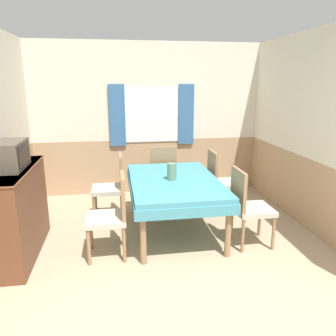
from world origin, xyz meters
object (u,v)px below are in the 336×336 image
at_px(chair_left_far, 112,185).
at_px(chair_right_far, 220,179).
at_px(chair_left_near, 112,213).
at_px(vase, 172,172).
at_px(tv, 10,155).
at_px(chair_head_window, 162,172).
at_px(sideboard, 15,212).
at_px(dining_table, 174,186).
at_px(chair_right_near, 248,205).

bearing_deg(chair_left_far, chair_right_far, -90.00).
bearing_deg(chair_left_near, vase, -57.01).
distance_m(chair_left_near, tv, 1.26).
bearing_deg(chair_head_window, sideboard, -142.49).
distance_m(chair_left_near, vase, 0.96).
relative_size(dining_table, chair_right_far, 1.83).
bearing_deg(chair_head_window, tv, -142.03).
bearing_deg(sideboard, vase, 9.58).
xyz_separation_m(chair_left_far, sideboard, (-1.08, -0.87, 0.00)).
height_order(chair_right_far, sideboard, sideboard).
bearing_deg(tv, chair_left_far, 39.69).
bearing_deg(chair_left_near, dining_table, -56.64).
xyz_separation_m(dining_table, sideboard, (-1.88, -0.34, -0.10)).
bearing_deg(vase, sideboard, -170.42).
xyz_separation_m(dining_table, tv, (-1.86, -0.35, 0.56)).
bearing_deg(chair_right_near, dining_table, -123.36).
bearing_deg(dining_table, chair_head_window, 90.00).
bearing_deg(chair_right_far, dining_table, -56.64).
bearing_deg(chair_right_far, tv, -71.79).
bearing_deg(chair_left_far, chair_right_near, -123.36).
relative_size(chair_right_near, sideboard, 0.72).
height_order(chair_right_near, chair_left_far, same).
distance_m(chair_left_far, tv, 1.52).
height_order(sideboard, vase, sideboard).
height_order(chair_left_near, chair_right_near, same).
bearing_deg(chair_right_near, chair_right_far, -180.00).
xyz_separation_m(sideboard, vase, (1.85, 0.31, 0.31)).
height_order(chair_right_far, vase, chair_right_far).
relative_size(chair_left_near, vase, 4.41).
height_order(dining_table, vase, vase).
distance_m(dining_table, sideboard, 1.92).
distance_m(dining_table, chair_left_far, 0.97).
relative_size(chair_left_near, chair_right_near, 1.00).
distance_m(dining_table, chair_right_near, 0.97).
relative_size(chair_left_far, vase, 4.41).
bearing_deg(chair_left_far, sideboard, 128.87).
bearing_deg(chair_right_far, vase, -56.29).
bearing_deg(chair_right_near, sideboard, -93.94).
relative_size(chair_right_near, chair_left_far, 1.00).
xyz_separation_m(chair_head_window, vase, (-0.04, -1.13, 0.31)).
distance_m(dining_table, chair_head_window, 1.11).
xyz_separation_m(chair_left_far, vase, (0.77, -0.56, 0.31)).
bearing_deg(chair_head_window, dining_table, -90.00).
height_order(chair_left_near, chair_left_far, same).
xyz_separation_m(dining_table, chair_right_far, (0.80, 0.53, -0.10)).
xyz_separation_m(chair_right_far, sideboard, (-2.69, -0.87, 0.00)).
xyz_separation_m(chair_right_far, chair_right_near, (0.00, -1.06, 0.00)).
bearing_deg(chair_left_near, chair_right_far, -56.64).
distance_m(dining_table, chair_right_far, 0.97).
height_order(chair_right_far, chair_left_far, same).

